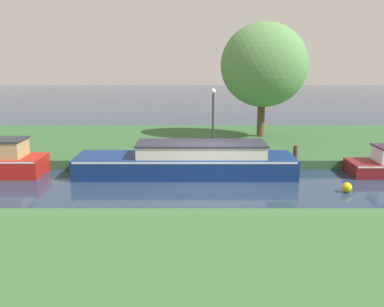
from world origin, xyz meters
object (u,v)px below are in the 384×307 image
(navy_narrowboat, at_px, (188,161))
(channel_buoy, at_px, (346,187))
(mooring_post_near, at_px, (295,152))
(lamp_post, at_px, (213,112))
(willow_tree_left, at_px, (264,65))

(navy_narrowboat, relative_size, channel_buoy, 24.08)
(navy_narrowboat, height_order, mooring_post_near, navy_narrowboat)
(navy_narrowboat, bearing_deg, lamp_post, 67.02)
(willow_tree_left, distance_m, lamp_post, 5.10)
(mooring_post_near, xyz_separation_m, channel_buoy, (1.03, -3.64, -0.50))
(willow_tree_left, bearing_deg, navy_narrowboat, -122.49)
(willow_tree_left, height_order, channel_buoy, willow_tree_left)
(navy_narrowboat, bearing_deg, channel_buoy, -22.73)
(willow_tree_left, relative_size, mooring_post_near, 10.76)
(lamp_post, bearing_deg, mooring_post_near, -21.19)
(lamp_post, distance_m, mooring_post_near, 4.14)
(channel_buoy, bearing_deg, navy_narrowboat, 157.27)
(navy_narrowboat, bearing_deg, mooring_post_near, 14.90)
(lamp_post, xyz_separation_m, channel_buoy, (4.60, -5.03, -2.07))
(navy_narrowboat, relative_size, lamp_post, 3.01)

